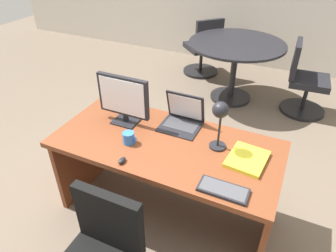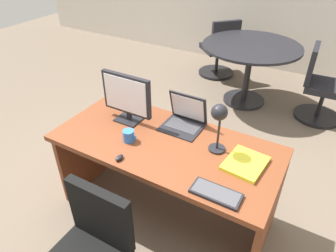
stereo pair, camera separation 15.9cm
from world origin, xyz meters
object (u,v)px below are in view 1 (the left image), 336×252
Objects in this scene: keyboard at (223,190)px; laptop at (183,115)px; coffee_mug at (129,138)px; meeting_chair_near at (303,85)px; desk_lamp at (220,116)px; desk at (168,160)px; monitor at (123,98)px; meeting_table at (235,57)px; mouse at (122,160)px; book at (247,159)px; meeting_chair_far at (203,52)px.

laptop is at bearing 131.20° from keyboard.
coffee_mug is 2.65m from meeting_chair_near.
laptop is 0.44m from desk_lamp.
laptop reaches higher than coffee_mug.
laptop reaches higher than desk.
monitor reaches higher than keyboard.
meeting_chair_near reaches higher than meeting_table.
keyboard reaches higher than desk.
laptop is at bearing -88.19° from meeting_table.
mouse reaches higher than book.
laptop is at bearing 149.78° from desk_lamp.
coffee_mug is 0.12× the size of meeting_chair_near.
meeting_chair_far is at bearing 111.17° from keyboard.
laptop is 0.48m from coffee_mug.
meeting_chair_near is at bearing 83.30° from book.
meeting_chair_near is (1.09, 2.38, -0.42)m from coffee_mug.
desk_lamp is at bearing -30.22° from laptop.
desk_lamp reaches higher than meeting_chair_near.
monitor is (-0.41, 0.06, 0.43)m from desk.
mouse reaches higher than keyboard.
meeting_chair_near reaches higher than coffee_mug.
desk is 2.38m from meeting_chair_near.
desk_lamp reaches higher than keyboard.
book is at bearing 11.45° from coffee_mug.
coffee_mug is at bearing -52.96° from monitor.
laptop is 0.25× the size of meeting_table.
laptop is at bearing -112.71° from meeting_chair_near.
meeting_chair_far is (-0.70, 2.54, -0.45)m from laptop.
keyboard is at bearing -23.27° from monitor.
meeting_chair_far reaches higher than coffee_mug.
book is at bearing -65.37° from meeting_chair_far.
laptop reaches higher than keyboard.
meeting_chair_far reaches higher than desk.
meeting_table is at bearing -176.71° from meeting_chair_near.
desk is 0.66m from keyboard.
desk is at bearing -94.22° from laptop.
desk is at bearing -179.76° from book.
desk is 0.46m from mouse.
meeting_table is at bearing 100.72° from desk_lamp.
meeting_chair_far reaches higher than book.
coffee_mug is (-0.07, 0.21, 0.03)m from mouse.
monitor is 3.86× the size of coffee_mug.
keyboard is 2.73× the size of coffee_mug.
desk is at bearing -76.11° from meeting_chair_far.
keyboard is at bearing -97.26° from meeting_chair_near.
mouse is at bearing -71.55° from coffee_mug.
book is 0.35× the size of meeting_chair_near.
desk is 5.34× the size of book.
mouse is (-0.19, -0.61, -0.06)m from laptop.
desk_lamp is at bearing -102.59° from meeting_chair_near.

